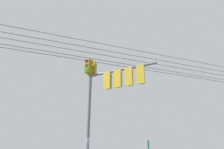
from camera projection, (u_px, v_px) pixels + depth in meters
The scene contains 2 objects.
signal_mast_assembly at pixel (106, 87), 11.24m from camera, with size 3.56×3.34×7.26m.
overhead_wire_span at pixel (114, 56), 13.17m from camera, with size 1.31×34.20×1.62m.
Camera 1 is at (-11.96, 2.82, 2.02)m, focal length 31.15 mm.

